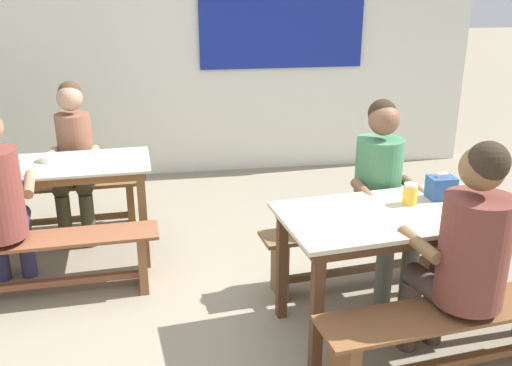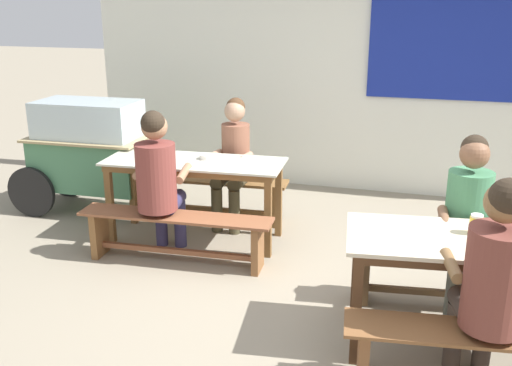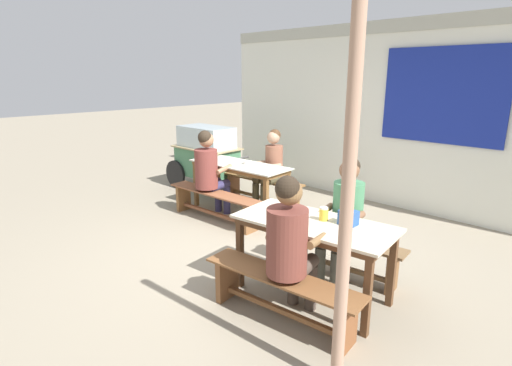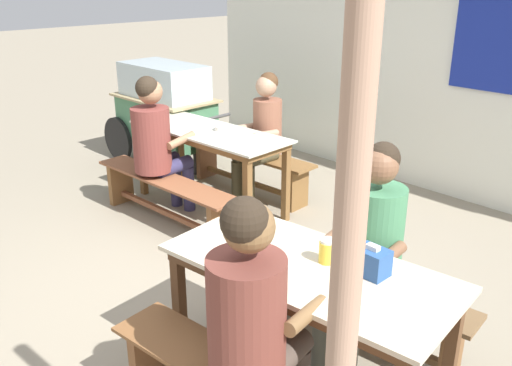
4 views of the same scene
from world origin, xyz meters
The scene contains 17 objects.
ground_plane centered at (0.00, 0.00, 0.00)m, with size 40.00×40.00×0.00m, color gray.
backdrop_wall centered at (0.03, 2.95, 1.53)m, with size 6.35×0.23×2.93m.
dining_table_far centered at (-1.18, 0.93, 0.69)m, with size 1.69×0.72×0.78m.
dining_table_near centered at (1.16, -0.29, 0.69)m, with size 1.58×0.88×0.78m.
bench_far_back centered at (-1.21, 1.47, 0.30)m, with size 1.57×0.39×0.44m.
bench_far_front centered at (-1.15, 0.39, 0.29)m, with size 1.70×0.39×0.44m.
bench_near_back centered at (1.09, 0.25, 0.29)m, with size 1.46×0.43×0.44m.
bench_near_front centered at (1.22, -0.83, 0.28)m, with size 1.52×0.50×0.44m.
food_cart centered at (-2.56, 1.37, 0.69)m, with size 1.60×0.76×1.19m.
person_center_facing centered at (-0.96, 1.42, 0.72)m, with size 0.40×0.52×1.28m.
person_right_near_table centered at (1.18, 0.19, 0.74)m, with size 0.45×0.58×1.32m.
person_left_back_turned centered at (-1.31, 0.44, 0.76)m, with size 0.48×0.57×1.34m.
person_near_front centered at (1.26, -0.78, 0.76)m, with size 0.51×0.56×1.34m.
tissue_box centered at (1.43, -0.14, 0.85)m, with size 0.16×0.12×0.16m.
condiment_jar centered at (1.20, -0.20, 0.84)m, with size 0.09×0.09×0.13m.
soup_bowl centered at (-1.09, 1.02, 0.80)m, with size 0.14×0.14×0.04m, color silver.
wooden_support_post centered at (2.00, -1.13, 1.26)m, with size 0.09×0.09×2.51m, color tan.
Camera 3 is at (3.25, -3.21, 2.12)m, focal length 28.10 mm.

